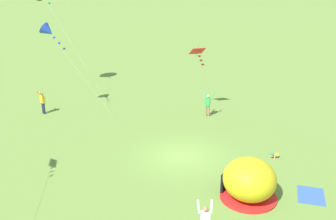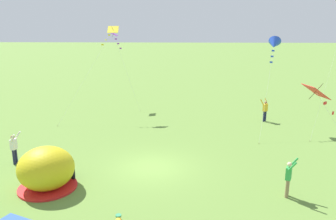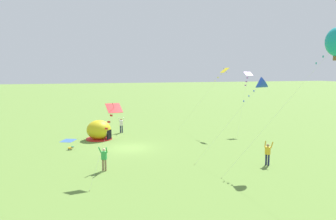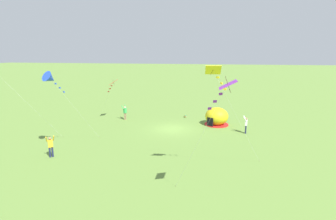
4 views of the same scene
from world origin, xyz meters
name	(u,v)px [view 2 (image 2 of 4)]	position (x,y,z in m)	size (l,w,h in m)	color
ground_plane	(152,167)	(0.00, 0.00, 0.00)	(300.00, 300.00, 0.00)	olive
popup_tent	(46,169)	(-4.88, -2.61, 1.00)	(2.81, 2.81, 2.10)	gold
toddler_crawling	(119,220)	(-0.82, -5.50, 0.18)	(0.32, 0.55, 0.32)	gold
person_strolling	(14,147)	(-7.92, 0.21, 1.00)	(0.51, 0.68, 1.89)	#1E2347
person_arms_raised	(265,110)	(8.57, 9.66, 1.00)	(0.72, 0.68, 1.89)	#1E2347
person_with_toddler	(289,177)	(6.60, -2.96, 1.00)	(0.63, 0.72, 1.89)	#8C7251
kite_purple	(114,36)	(-4.96, 15.26, 6.79)	(3.29, 3.25, 7.42)	silver
kite_red	(319,95)	(7.79, -2.33, 4.70)	(3.43, 2.56, 5.27)	silver
kite_blue	(274,44)	(8.64, 8.71, 6.39)	(2.41, 5.31, 7.02)	silver
kite_yellow	(111,32)	(-4.50, 11.75, 7.22)	(4.36, 4.78, 7.78)	silver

